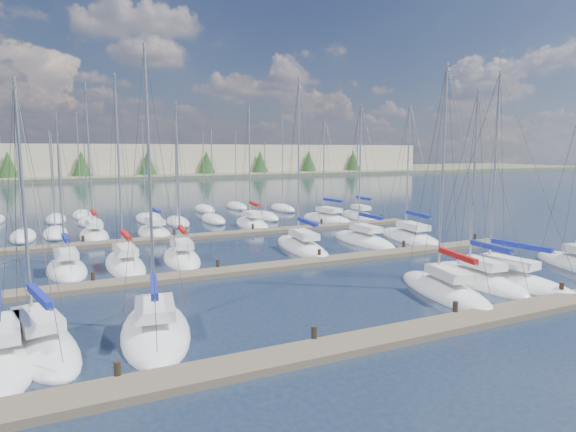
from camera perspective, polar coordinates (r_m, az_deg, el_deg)
name	(u,v)px	position (r m, az deg, el deg)	size (l,w,h in m)	color
ground	(160,205)	(76.11, -14.95, 1.30)	(400.00, 400.00, 0.00)	#212E43
dock_near	(402,334)	(22.77, 13.36, -13.45)	(44.00, 1.93, 1.10)	#6B5E4C
dock_mid	(276,266)	(34.28, -1.44, -5.96)	(44.00, 1.93, 1.10)	#6B5E4C
dock_far	(218,235)	(47.16, -8.34, -2.22)	(44.00, 1.93, 1.10)	#6B5E4C
sailboat_r	(359,216)	(60.02, 8.41, -0.03)	(2.78, 8.15, 13.23)	white
sailboat_o	(154,233)	(49.53, -15.57, -1.90)	(3.21, 7.86, 14.47)	white
sailboat_d	(445,291)	(29.79, 18.06, -8.43)	(4.18, 8.91, 13.96)	white
sailboat_k	(302,247)	(40.67, 1.65, -3.71)	(3.74, 10.25, 14.98)	white
sailboat_q	(327,219)	(57.21, 4.64, -0.38)	(4.12, 9.11, 12.68)	white
sailboat_l	(363,240)	(44.28, 8.88, -2.86)	(2.92, 8.76, 13.18)	white
sailboat_b	(38,343)	(23.77, -27.55, -13.18)	(4.72, 9.11, 12.05)	white
sailboat_m	(410,238)	(46.50, 14.26, -2.50)	(4.45, 10.11, 13.40)	white
sailboat_h	(67,269)	(36.55, -24.76, -5.78)	(3.08, 6.88, 11.55)	white
sailboat_a	(2,354)	(23.24, -30.79, -13.86)	(3.29, 8.83, 12.39)	white
sailboat_f	(500,278)	(33.89, 23.84, -6.77)	(4.21, 10.16, 13.90)	white
sailboat_e	(476,280)	(32.87, 21.43, -7.07)	(2.93, 8.10, 12.79)	white
sailboat_i	(125,264)	(36.53, -18.76, -5.46)	(2.75, 8.91, 14.37)	white
sailboat_j	(182,258)	(37.50, -12.50, -4.90)	(3.20, 7.62, 12.65)	white
sailboat_c	(156,330)	(23.31, -15.43, -12.94)	(4.28, 8.58, 13.67)	white
sailboat_p	(252,224)	(53.50, -4.30, -0.93)	(3.59, 8.77, 14.42)	white
sailboat_n	(94,235)	(49.85, -21.99, -2.12)	(2.74, 8.64, 15.37)	white
distant_boats	(148,218)	(59.46, -16.24, -0.23)	(36.93, 20.75, 13.30)	#9EA0A5
shoreline	(60,153)	(164.22, -25.41, 6.80)	(400.00, 60.00, 38.00)	#666B51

